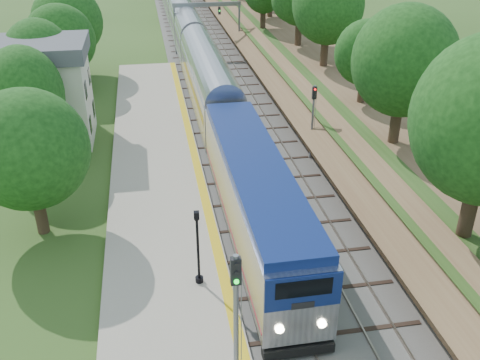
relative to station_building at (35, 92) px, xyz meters
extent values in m
cube|color=#4C4944|center=(16.00, 30.00, -4.03)|extent=(9.50, 170.00, 0.12)
cube|color=gray|center=(13.28, 30.00, -3.89)|extent=(0.08, 170.00, 0.16)
cube|color=gray|center=(14.72, 30.00, -3.89)|extent=(0.08, 170.00, 0.16)
cube|color=gray|center=(17.28, 30.00, -3.89)|extent=(0.08, 170.00, 0.16)
cube|color=gray|center=(18.72, 30.00, -3.89)|extent=(0.08, 170.00, 0.16)
cube|color=#A49A84|center=(8.80, -14.00, -3.90)|extent=(6.40, 68.00, 0.38)
cube|color=gold|center=(11.65, -14.00, -3.70)|extent=(0.55, 68.00, 0.01)
cube|color=brown|center=(25.50, 30.00, -2.59)|extent=(9.00, 170.00, 3.00)
cube|color=brown|center=(21.60, 30.00, -2.79)|extent=(4.47, 170.00, 4.54)
cylinder|color=#332316|center=(24.00, -20.00, 0.22)|extent=(0.60, 0.60, 2.62)
sphere|color=#143B10|center=(24.00, -20.00, 3.79)|extent=(5.70, 5.70, 5.70)
cylinder|color=#332316|center=(24.00, 30.00, 0.22)|extent=(0.60, 0.60, 2.62)
cube|color=beige|center=(0.00, 0.00, -0.69)|extent=(8.00, 6.00, 6.80)
cube|color=#4E5156|center=(0.00, 0.00, 3.31)|extent=(8.60, 6.60, 1.20)
cube|color=black|center=(4.01, -1.80, -2.29)|extent=(0.05, 1.10, 1.30)
cube|color=black|center=(4.01, 1.80, -2.29)|extent=(0.05, 1.10, 1.30)
cube|color=black|center=(4.01, -1.80, 0.51)|extent=(0.05, 1.10, 1.30)
cube|color=black|center=(4.01, 1.80, 0.51)|extent=(0.05, 1.10, 1.30)
cylinder|color=slate|center=(12.50, 25.00, -0.99)|extent=(0.24, 0.24, 6.20)
cylinder|color=slate|center=(20.50, 25.00, -0.99)|extent=(0.24, 0.24, 6.20)
cube|color=slate|center=(16.50, 25.00, 1.86)|extent=(8.40, 0.25, 0.50)
cube|color=black|center=(14.00, 24.85, 1.11)|extent=(0.30, 0.20, 0.90)
cube|color=black|center=(18.00, 24.85, 1.11)|extent=(0.30, 0.20, 0.90)
cylinder|color=#332316|center=(2.00, -4.00, -2.86)|extent=(0.60, 0.60, 2.45)
sphere|color=#143B10|center=(2.00, -4.00, 0.46)|extent=(5.32, 5.32, 5.32)
cylinder|color=#332316|center=(2.00, 12.00, -2.86)|extent=(0.60, 0.60, 2.45)
sphere|color=#143B10|center=(2.00, 12.00, 0.46)|extent=(5.32, 5.32, 5.32)
cube|color=black|center=(14.00, -16.61, -3.49)|extent=(2.91, 18.24, 0.63)
cube|color=#B7BAC1|center=(14.00, -16.61, -1.38)|extent=(3.17, 19.00, 3.59)
cube|color=navy|center=(14.00, -16.61, 0.65)|extent=(3.04, 18.24, 0.46)
cube|color=navy|center=(14.00, -26.14, -0.38)|extent=(3.14, 0.10, 1.58)
cube|color=black|center=(14.00, -26.18, -0.17)|extent=(2.32, 0.06, 0.79)
cube|color=#A20F25|center=(14.00, -16.61, -2.60)|extent=(3.19, 18.62, 0.11)
cube|color=#B7BAC1|center=(14.00, 4.05, -1.75)|extent=(3.17, 21.11, 4.12)
cube|color=#B7BAC1|center=(14.00, 25.77, -1.75)|extent=(3.17, 21.11, 4.12)
cube|color=#B7BAC1|center=(14.00, 47.48, -1.75)|extent=(3.17, 21.11, 4.12)
cylinder|color=black|center=(10.39, -20.60, -3.57)|extent=(0.40, 0.40, 0.28)
cylinder|color=black|center=(10.39, -20.60, -1.78)|extent=(0.13, 0.13, 3.58)
cube|color=black|center=(10.39, -20.60, 0.19)|extent=(0.27, 0.27, 0.37)
cube|color=silver|center=(10.39, -20.60, 0.19)|extent=(0.20, 0.20, 0.28)
cylinder|color=slate|center=(11.10, -27.38, -0.54)|extent=(0.20, 0.20, 6.35)
cube|color=black|center=(11.10, -27.38, 1.98)|extent=(0.37, 0.24, 1.09)
cylinder|color=#0CE526|center=(11.10, -27.52, 1.98)|extent=(0.18, 0.07, 0.18)
cylinder|color=slate|center=(20.20, -7.15, -1.16)|extent=(0.16, 0.16, 5.63)
cube|color=black|center=(20.20, -7.15, 1.11)|extent=(0.31, 0.20, 0.91)
cylinder|color=#FF0C0C|center=(20.20, -7.27, 1.11)|extent=(0.15, 0.05, 0.15)
camera|label=1|loc=(8.66, -41.90, 13.30)|focal=40.00mm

